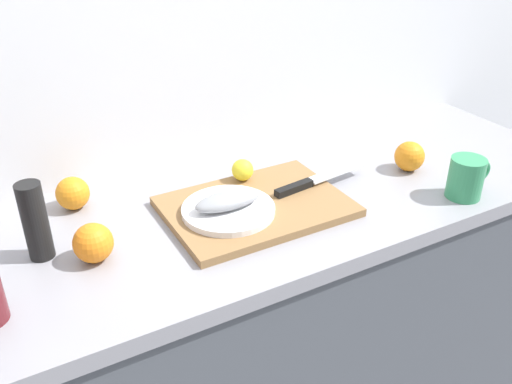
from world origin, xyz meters
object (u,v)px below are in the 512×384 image
object	(u,v)px
white_plate	(228,210)
pepper_mill	(35,221)
coffee_mug_0	(466,178)
orange_0	(93,243)
cutting_board	(256,206)
lemon_0	(243,170)
chef_knife	(310,182)
fish_fillet	(228,200)

from	to	relation	value
white_plate	pepper_mill	xyz separation A→B (m)	(-0.41, 0.06, 0.06)
coffee_mug_0	orange_0	xyz separation A→B (m)	(-0.88, 0.18, -0.01)
coffee_mug_0	cutting_board	bearing A→B (deg)	158.35
cutting_board	lemon_0	world-z (taller)	lemon_0
chef_knife	pepper_mill	distance (m)	0.65
orange_0	fish_fillet	bearing A→B (deg)	0.89
chef_knife	coffee_mug_0	distance (m)	0.39
chef_knife	cutting_board	bearing A→B (deg)	176.71
lemon_0	coffee_mug_0	xyz separation A→B (m)	(0.46, -0.32, 0.00)
white_plate	pepper_mill	world-z (taller)	pepper_mill
cutting_board	orange_0	world-z (taller)	orange_0
fish_fillet	coffee_mug_0	distance (m)	0.60
orange_0	pepper_mill	size ratio (longest dim) A/B	0.49
cutting_board	pepper_mill	world-z (taller)	pepper_mill
white_plate	lemon_0	size ratio (longest dim) A/B	3.87
cutting_board	coffee_mug_0	size ratio (longest dim) A/B	3.37
fish_fillet	orange_0	world-z (taller)	orange_0
chef_knife	lemon_0	world-z (taller)	lemon_0
white_plate	chef_knife	size ratio (longest dim) A/B	0.75
lemon_0	orange_0	bearing A→B (deg)	-162.27
cutting_board	coffee_mug_0	xyz separation A→B (m)	(0.49, -0.19, 0.04)
fish_fillet	chef_knife	world-z (taller)	fish_fillet
white_plate	coffee_mug_0	world-z (taller)	coffee_mug_0
cutting_board	pepper_mill	xyz separation A→B (m)	(-0.49, 0.05, 0.08)
white_plate	lemon_0	world-z (taller)	lemon_0
cutting_board	white_plate	world-z (taller)	white_plate
lemon_0	orange_0	size ratio (longest dim) A/B	0.67
fish_fillet	lemon_0	xyz separation A→B (m)	(0.11, 0.13, -0.00)
orange_0	pepper_mill	world-z (taller)	pepper_mill
lemon_0	pepper_mill	bearing A→B (deg)	-172.58
cutting_board	orange_0	xyz separation A→B (m)	(-0.39, -0.01, 0.03)
fish_fillet	lemon_0	bearing A→B (deg)	50.59
fish_fillet	coffee_mug_0	size ratio (longest dim) A/B	1.29
coffee_mug_0	orange_0	bearing A→B (deg)	168.34
chef_knife	orange_0	size ratio (longest dim) A/B	3.47
cutting_board	white_plate	xyz separation A→B (m)	(-0.08, -0.01, 0.02)
cutting_board	coffee_mug_0	world-z (taller)	coffee_mug_0
pepper_mill	orange_0	bearing A→B (deg)	-35.40
fish_fillet	pepper_mill	size ratio (longest dim) A/B	0.95
white_plate	pepper_mill	size ratio (longest dim) A/B	1.26
coffee_mug_0	orange_0	world-z (taller)	coffee_mug_0
cutting_board	lemon_0	distance (m)	0.13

